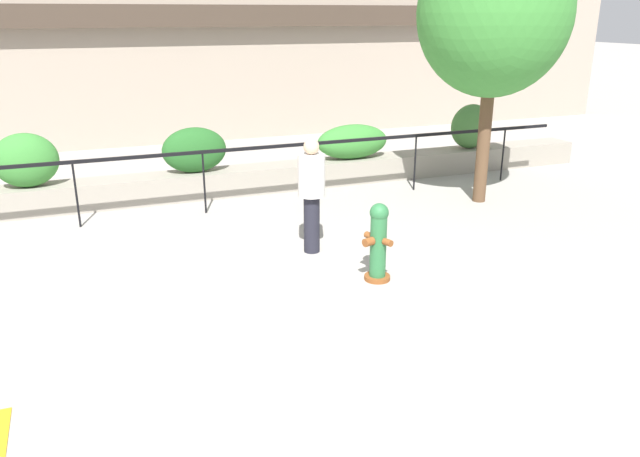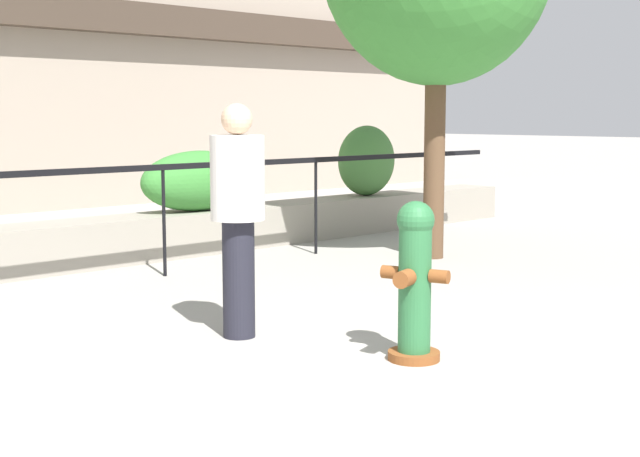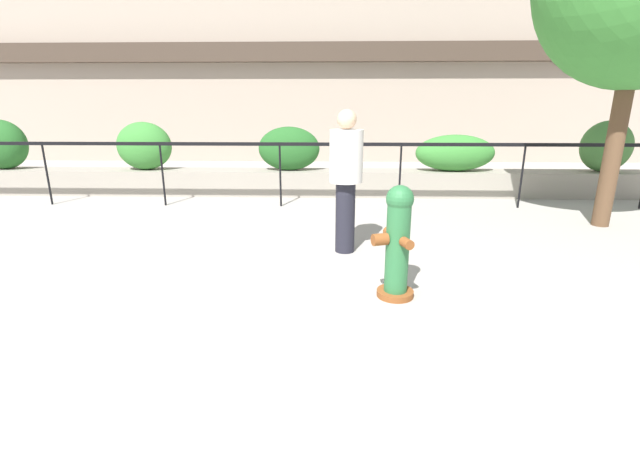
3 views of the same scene
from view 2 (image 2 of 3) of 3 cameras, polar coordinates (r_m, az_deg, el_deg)
The scene contains 4 objects.
hedge_bush_3 at distance 10.80m, azimuth -7.78°, elevation 3.05°, with size 1.57×0.70×0.72m, color #387F33.
hedge_bush_4 at distance 12.75m, azimuth 3.01°, elevation 4.36°, with size 1.02×0.57×1.00m, color #427538.
fire_hydrant at distance 5.99m, azimuth 6.07°, elevation -3.27°, with size 0.48×0.48×1.08m.
pedestrian at distance 6.56m, azimuth -5.28°, elevation 1.49°, with size 0.53×0.53×1.73m.
Camera 2 is at (-2.96, -2.71, 1.64)m, focal length 50.00 mm.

